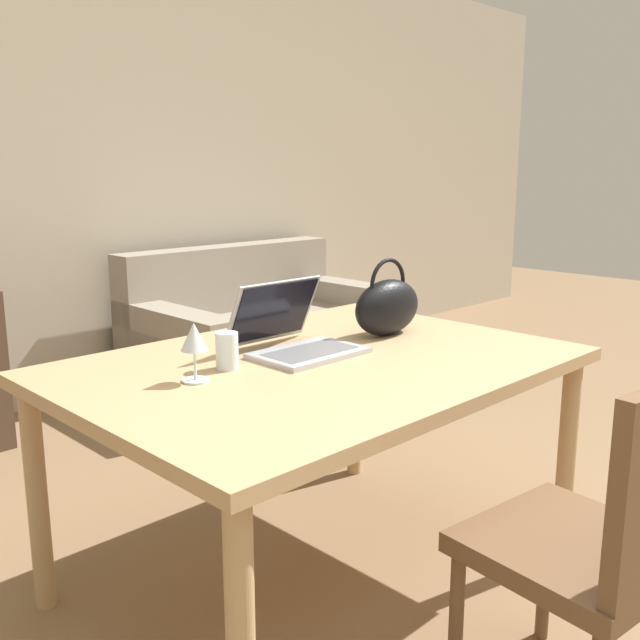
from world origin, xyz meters
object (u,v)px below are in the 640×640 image
chair (606,535)px  drinking_glass (227,351)px  couch (263,339)px  wine_glass (194,340)px  laptop (293,333)px  handbag (387,306)px

chair → drinking_glass: bearing=112.3°
couch → wine_glass: wine_glass is taller
chair → laptop: laptop is taller
chair → couch: 2.92m
drinking_glass → wine_glass: wine_glass is taller
couch → wine_glass: size_ratio=9.45×
couch → handbag: (-0.86, -1.69, 0.55)m
couch → handbag: 1.98m
drinking_glass → handbag: bearing=-4.0°
wine_glass → handbag: bearing=-0.6°
drinking_glass → handbag: (0.65, -0.05, 0.05)m
chair → couch: (1.23, 2.64, -0.21)m
laptop → wine_glass: bearing=-172.0°
wine_glass → handbag: (0.79, -0.01, -0.01)m
couch → wine_glass: 2.42m
laptop → handbag: bearing=-9.7°
laptop → wine_glass: laptop is taller
drinking_glass → handbag: handbag is taller
wine_glass → handbag: size_ratio=0.55×
laptop → drinking_glass: laptop is taller
wine_glass → laptop: bearing=8.0°
drinking_glass → wine_glass: (-0.14, -0.04, 0.06)m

